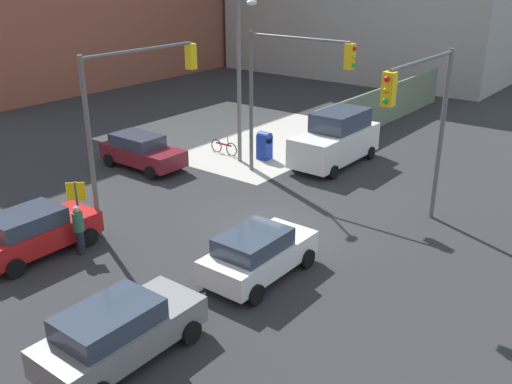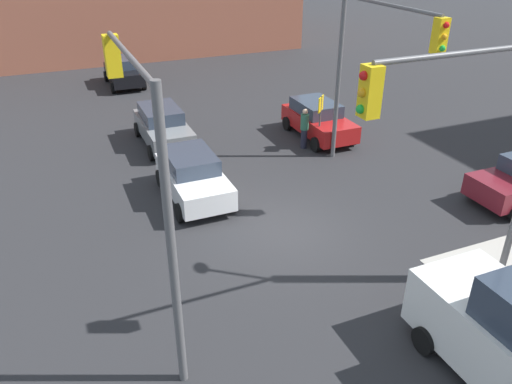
% 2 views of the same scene
% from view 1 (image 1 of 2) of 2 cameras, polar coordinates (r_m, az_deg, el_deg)
% --- Properties ---
extents(ground_plane, '(120.00, 120.00, 0.00)m').
position_cam_1_polar(ground_plane, '(21.72, 1.50, -3.37)').
color(ground_plane, '#28282B').
extents(sidewalk_corner, '(12.00, 12.00, 0.01)m').
position_cam_1_polar(sidewalk_corner, '(33.59, -1.74, 5.86)').
color(sidewalk_corner, '#ADA89E').
rests_on(sidewalk_corner, ground).
extents(construction_fence, '(16.15, 0.12, 2.40)m').
position_cam_1_polar(construction_fence, '(36.11, 12.80, 8.43)').
color(construction_fence, slate).
rests_on(construction_fence, ground).
extents(traffic_signal_nw_corner, '(5.52, 0.36, 6.50)m').
position_cam_1_polar(traffic_signal_nw_corner, '(21.49, -12.11, 8.96)').
color(traffic_signal_nw_corner, '#59595B').
rests_on(traffic_signal_nw_corner, ground).
extents(traffic_signal_se_corner, '(5.23, 0.36, 6.50)m').
position_cam_1_polar(traffic_signal_se_corner, '(20.24, 16.41, 7.72)').
color(traffic_signal_se_corner, '#59595B').
rests_on(traffic_signal_se_corner, ground).
extents(traffic_signal_ne_corner, '(0.36, 5.34, 6.50)m').
position_cam_1_polar(traffic_signal_ne_corner, '(25.18, 3.20, 11.22)').
color(traffic_signal_ne_corner, '#59595B').
rests_on(traffic_signal_ne_corner, ground).
extents(street_lamp_corner, '(1.82, 2.20, 8.00)m').
position_cam_1_polar(street_lamp_corner, '(27.34, -1.55, 12.26)').
color(street_lamp_corner, slate).
rests_on(street_lamp_corner, ground).
extents(warning_sign_two_way, '(0.48, 0.48, 2.40)m').
position_cam_1_polar(warning_sign_two_way, '(20.51, -17.45, -1.00)').
color(warning_sign_two_way, '#4C4C4C').
rests_on(warning_sign_two_way, ground).
extents(mailbox_blue, '(0.56, 0.64, 1.43)m').
position_cam_1_polar(mailbox_blue, '(28.89, 0.85, 4.76)').
color(mailbox_blue, navy).
rests_on(mailbox_blue, ground).
extents(hatchback_red, '(4.15, 2.02, 1.62)m').
position_cam_1_polar(hatchback_red, '(20.73, -21.29, -3.68)').
color(hatchback_red, '#B21919').
rests_on(hatchback_red, ground).
extents(hatchback_maroon, '(2.02, 4.37, 1.62)m').
position_cam_1_polar(hatchback_maroon, '(28.18, -11.38, 4.05)').
color(hatchback_maroon, maroon).
rests_on(hatchback_maroon, ground).
extents(hatchback_white, '(4.04, 2.02, 1.62)m').
position_cam_1_polar(hatchback_white, '(17.93, 0.21, -6.13)').
color(hatchback_white, white).
rests_on(hatchback_white, ground).
extents(hatchback_gray, '(4.32, 2.02, 1.62)m').
position_cam_1_polar(hatchback_gray, '(14.83, -13.53, -13.39)').
color(hatchback_gray, slate).
rests_on(hatchback_gray, ground).
extents(van_white_delivery, '(5.40, 2.32, 2.62)m').
position_cam_1_polar(van_white_delivery, '(28.34, 8.02, 5.30)').
color(van_white_delivery, white).
rests_on(van_white_delivery, ground).
extents(pedestrian_crossing, '(0.36, 0.36, 1.77)m').
position_cam_1_polar(pedestrian_crossing, '(20.20, -17.29, -3.56)').
color(pedestrian_crossing, '#2D664C').
rests_on(pedestrian_crossing, ground).
extents(bicycle_leaning_on_fence, '(0.05, 1.75, 0.97)m').
position_cam_1_polar(bicycle_leaning_on_fence, '(29.89, -3.22, 4.48)').
color(bicycle_leaning_on_fence, black).
rests_on(bicycle_leaning_on_fence, ground).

